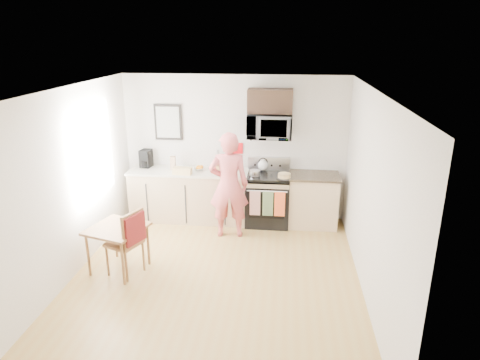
# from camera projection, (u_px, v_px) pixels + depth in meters

# --- Properties ---
(floor) EXTENTS (4.60, 4.60, 0.00)m
(floor) POSITION_uv_depth(u_px,v_px,m) (215.00, 279.00, 5.98)
(floor) COLOR #B08644
(floor) RESTS_ON ground
(back_wall) EXTENTS (4.00, 0.04, 2.60)m
(back_wall) POSITION_uv_depth(u_px,v_px,m) (235.00, 148.00, 7.72)
(back_wall) COLOR white
(back_wall) RESTS_ON floor
(front_wall) EXTENTS (4.00, 0.04, 2.60)m
(front_wall) POSITION_uv_depth(u_px,v_px,m) (165.00, 293.00, 3.39)
(front_wall) COLOR white
(front_wall) RESTS_ON floor
(left_wall) EXTENTS (0.04, 4.60, 2.60)m
(left_wall) POSITION_uv_depth(u_px,v_px,m) (67.00, 186.00, 5.76)
(left_wall) COLOR white
(left_wall) RESTS_ON floor
(right_wall) EXTENTS (0.04, 4.60, 2.60)m
(right_wall) POSITION_uv_depth(u_px,v_px,m) (371.00, 198.00, 5.35)
(right_wall) COLOR white
(right_wall) RESTS_ON floor
(ceiling) EXTENTS (4.00, 4.60, 0.04)m
(ceiling) POSITION_uv_depth(u_px,v_px,m) (211.00, 91.00, 5.14)
(ceiling) COLOR white
(ceiling) RESTS_ON back_wall
(window) EXTENTS (0.06, 1.40, 1.50)m
(window) POSITION_uv_depth(u_px,v_px,m) (93.00, 153.00, 6.43)
(window) COLOR white
(window) RESTS_ON left_wall
(cabinet_left) EXTENTS (2.10, 0.60, 0.90)m
(cabinet_left) POSITION_uv_depth(u_px,v_px,m) (189.00, 196.00, 7.80)
(cabinet_left) COLOR tan
(cabinet_left) RESTS_ON floor
(countertop_left) EXTENTS (2.14, 0.64, 0.04)m
(countertop_left) POSITION_uv_depth(u_px,v_px,m) (188.00, 171.00, 7.64)
(countertop_left) COLOR beige
(countertop_left) RESTS_ON cabinet_left
(cabinet_right) EXTENTS (0.84, 0.60, 0.90)m
(cabinet_right) POSITION_uv_depth(u_px,v_px,m) (313.00, 201.00, 7.57)
(cabinet_right) COLOR tan
(cabinet_right) RESTS_ON floor
(countertop_right) EXTENTS (0.88, 0.64, 0.04)m
(countertop_right) POSITION_uv_depth(u_px,v_px,m) (314.00, 176.00, 7.42)
(countertop_right) COLOR black
(countertop_right) RESTS_ON cabinet_right
(range) EXTENTS (0.76, 0.70, 1.16)m
(range) POSITION_uv_depth(u_px,v_px,m) (268.00, 200.00, 7.63)
(range) COLOR black
(range) RESTS_ON floor
(microwave) EXTENTS (0.76, 0.51, 0.42)m
(microwave) POSITION_uv_depth(u_px,v_px,m) (270.00, 126.00, 7.30)
(microwave) COLOR #B8B9BD
(microwave) RESTS_ON back_wall
(upper_cabinet) EXTENTS (0.76, 0.35, 0.40)m
(upper_cabinet) POSITION_uv_depth(u_px,v_px,m) (270.00, 101.00, 7.21)
(upper_cabinet) COLOR black
(upper_cabinet) RESTS_ON back_wall
(wall_art) EXTENTS (0.50, 0.04, 0.65)m
(wall_art) POSITION_uv_depth(u_px,v_px,m) (168.00, 122.00, 7.68)
(wall_art) COLOR black
(wall_art) RESTS_ON back_wall
(wall_trivet) EXTENTS (0.20, 0.02, 0.20)m
(wall_trivet) POSITION_uv_depth(u_px,v_px,m) (237.00, 148.00, 7.70)
(wall_trivet) COLOR red
(wall_trivet) RESTS_ON back_wall
(person) EXTENTS (0.70, 0.50, 1.79)m
(person) POSITION_uv_depth(u_px,v_px,m) (229.00, 185.00, 7.01)
(person) COLOR #BC3433
(person) RESTS_ON floor
(dining_table) EXTENTS (0.78, 0.78, 0.67)m
(dining_table) POSITION_uv_depth(u_px,v_px,m) (117.00, 232.00, 6.03)
(dining_table) COLOR brown
(dining_table) RESTS_ON floor
(chair) EXTENTS (0.57, 0.54, 0.98)m
(chair) POSITION_uv_depth(u_px,v_px,m) (131.00, 235.00, 5.87)
(chair) COLOR brown
(chair) RESTS_ON floor
(knife_block) EXTENTS (0.09, 0.12, 0.19)m
(knife_block) POSITION_uv_depth(u_px,v_px,m) (218.00, 165.00, 7.61)
(knife_block) COLOR brown
(knife_block) RESTS_ON countertop_left
(utensil_crock) EXTENTS (0.12, 0.12, 0.37)m
(utensil_crock) POSITION_uv_depth(u_px,v_px,m) (218.00, 161.00, 7.66)
(utensil_crock) COLOR red
(utensil_crock) RESTS_ON countertop_left
(fruit_bowl) EXTENTS (0.22, 0.22, 0.09)m
(fruit_bowl) POSITION_uv_depth(u_px,v_px,m) (199.00, 168.00, 7.64)
(fruit_bowl) COLOR white
(fruit_bowl) RESTS_ON countertop_left
(milk_carton) EXTENTS (0.10, 0.10, 0.24)m
(milk_carton) POSITION_uv_depth(u_px,v_px,m) (173.00, 163.00, 7.67)
(milk_carton) COLOR tan
(milk_carton) RESTS_ON countertop_left
(coffee_maker) EXTENTS (0.21, 0.28, 0.32)m
(coffee_maker) POSITION_uv_depth(u_px,v_px,m) (146.00, 159.00, 7.79)
(coffee_maker) COLOR black
(coffee_maker) RESTS_ON countertop_left
(bread_bag) EXTENTS (0.33, 0.17, 0.12)m
(bread_bag) POSITION_uv_depth(u_px,v_px,m) (182.00, 171.00, 7.42)
(bread_bag) COLOR #D5B770
(bread_bag) RESTS_ON countertop_left
(cake) EXTENTS (0.26, 0.26, 0.09)m
(cake) POSITION_uv_depth(u_px,v_px,m) (284.00, 176.00, 7.25)
(cake) COLOR black
(cake) RESTS_ON range
(kettle) EXTENTS (0.19, 0.19, 0.24)m
(kettle) POSITION_uv_depth(u_px,v_px,m) (263.00, 165.00, 7.66)
(kettle) COLOR white
(kettle) RESTS_ON range
(pot) EXTENTS (0.19, 0.32, 0.09)m
(pot) POSITION_uv_depth(u_px,v_px,m) (255.00, 173.00, 7.39)
(pot) COLOR #B8B9BD
(pot) RESTS_ON range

